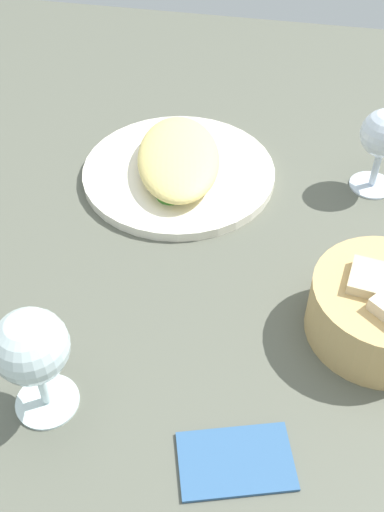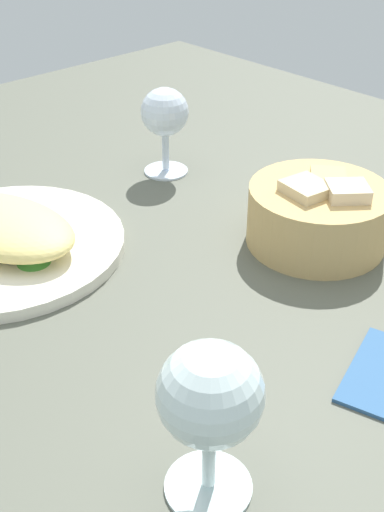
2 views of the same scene
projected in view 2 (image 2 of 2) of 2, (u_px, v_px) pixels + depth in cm
name	position (u px, v px, depth cm)	size (l,w,h in cm)	color
ground_plane	(133.00, 287.00, 70.97)	(140.00, 140.00, 2.00)	#55584B
plate	(4.00, 246.00, 74.94)	(28.00, 28.00, 1.40)	white
omelette	(0.00, 225.00, 73.47)	(20.42, 11.75, 4.01)	#E8D077
lettuce_garnish	(33.00, 256.00, 70.26)	(3.76, 3.76, 1.67)	#3B882F
bread_basket	(318.00, 214.00, 74.79)	(16.33, 16.33, 8.61)	tan
wine_glass_near	(210.00, 401.00, 42.93)	(7.38, 7.38, 13.34)	silver
wine_glass_far	(165.00, 117.00, 88.63)	(6.66, 6.66, 12.36)	silver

